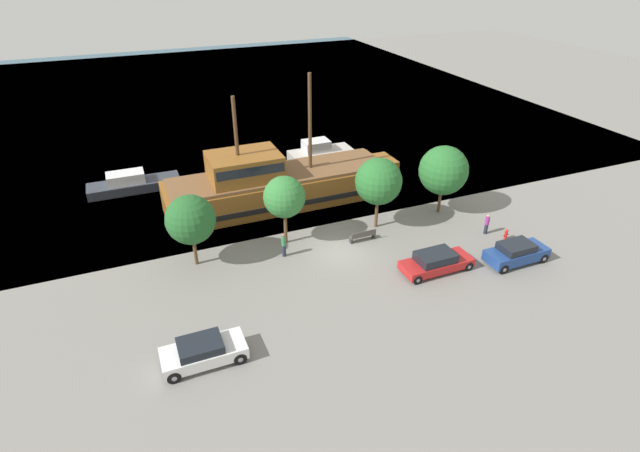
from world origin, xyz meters
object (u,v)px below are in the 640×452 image
(moored_boat_dockside, at_px, (320,152))
(pedestrian_walking_near, at_px, (487,224))
(parked_car_curb_rear, at_px, (203,352))
(parked_car_curb_front, at_px, (516,253))
(pirate_ship, at_px, (276,184))
(pedestrian_walking_far, at_px, (284,245))
(moored_boat_outer, at_px, (132,183))
(bench_promenade_east, at_px, (363,236))
(parked_car_curb_mid, at_px, (436,262))
(fire_hydrant, at_px, (506,234))

(moored_boat_dockside, xyz_separation_m, pedestrian_walking_near, (5.82, -18.45, 0.06))
(parked_car_curb_rear, bearing_deg, moored_boat_dockside, 55.45)
(parked_car_curb_front, bearing_deg, moored_boat_dockside, 103.01)
(pirate_ship, xyz_separation_m, pedestrian_walking_far, (-2.08, -8.00, -0.81))
(parked_car_curb_rear, bearing_deg, parked_car_curb_front, 3.26)
(pedestrian_walking_near, bearing_deg, moored_boat_outer, 142.78)
(bench_promenade_east, xyz_separation_m, pedestrian_walking_near, (8.97, -2.56, 0.35))
(parked_car_curb_mid, bearing_deg, pedestrian_walking_far, 147.56)
(parked_car_curb_front, bearing_deg, bench_promenade_east, 142.14)
(fire_hydrant, bearing_deg, parked_car_curb_front, -119.46)
(pirate_ship, distance_m, moored_boat_outer, 13.12)
(pirate_ship, relative_size, bench_promenade_east, 10.07)
(parked_car_curb_front, bearing_deg, pedestrian_walking_far, 154.70)
(parked_car_curb_rear, xyz_separation_m, pedestrian_walking_far, (7.11, 7.97, 0.21))
(pirate_ship, height_order, parked_car_curb_rear, pirate_ship)
(parked_car_curb_mid, height_order, bench_promenade_east, parked_car_curb_mid)
(parked_car_curb_rear, bearing_deg, pedestrian_walking_near, 13.08)
(parked_car_curb_rear, bearing_deg, bench_promenade_east, 30.42)
(parked_car_curb_mid, relative_size, parked_car_curb_rear, 1.12)
(pirate_ship, xyz_separation_m, parked_car_curb_mid, (6.61, -13.53, -1.03))
(fire_hydrant, distance_m, pedestrian_walking_far, 16.33)
(pirate_ship, distance_m, parked_car_curb_front, 19.17)
(parked_car_curb_front, xyz_separation_m, bench_promenade_east, (-8.31, 6.46, -0.30))
(moored_boat_dockside, distance_m, moored_boat_outer, 17.95)
(moored_boat_outer, relative_size, parked_car_curb_mid, 1.60)
(parked_car_curb_front, relative_size, pedestrian_walking_near, 2.73)
(parked_car_curb_front, bearing_deg, parked_car_curb_mid, 167.65)
(parked_car_curb_rear, relative_size, pedestrian_walking_near, 2.70)
(parked_car_curb_rear, height_order, bench_promenade_east, parked_car_curb_rear)
(parked_car_curb_mid, height_order, pedestrian_walking_near, pedestrian_walking_near)
(moored_boat_outer, bearing_deg, pedestrian_walking_far, -59.85)
(pedestrian_walking_near, bearing_deg, parked_car_curb_front, -99.52)
(parked_car_curb_rear, xyz_separation_m, fire_hydrant, (22.93, 3.95, -0.29))
(bench_promenade_east, bearing_deg, moored_boat_dockside, 78.80)
(parked_car_curb_mid, xyz_separation_m, bench_promenade_east, (-2.73, 5.24, -0.24))
(bench_promenade_east, bearing_deg, fire_hydrant, -20.75)
(pirate_ship, distance_m, pedestrian_walking_far, 8.31)
(pedestrian_walking_near, height_order, pedestrian_walking_far, pedestrian_walking_far)
(pirate_ship, xyz_separation_m, fire_hydrant, (13.74, -12.03, -1.30))
(pedestrian_walking_far, bearing_deg, moored_boat_dockside, 59.71)
(moored_boat_outer, xyz_separation_m, pedestrian_walking_far, (8.83, -15.20, 0.28))
(pedestrian_walking_near, bearing_deg, bench_promenade_east, 164.07)
(moored_boat_dockside, distance_m, pedestrian_walking_far, 18.07)
(bench_promenade_east, height_order, pedestrian_walking_near, pedestrian_walking_near)
(pirate_ship, bearing_deg, fire_hydrant, -41.20)
(moored_boat_outer, height_order, parked_car_curb_front, moored_boat_outer)
(parked_car_curb_front, distance_m, parked_car_curb_rear, 21.43)
(moored_boat_outer, xyz_separation_m, parked_car_curb_rear, (1.72, -23.17, 0.07))
(pedestrian_walking_far, bearing_deg, pirate_ship, 75.42)
(moored_boat_dockside, bearing_deg, pedestrian_walking_far, -120.29)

